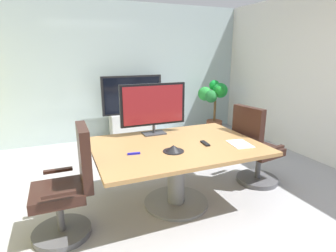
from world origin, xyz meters
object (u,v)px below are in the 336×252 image
at_px(conference_table, 176,159).
at_px(potted_plant, 214,101).
at_px(wall_display_unit, 133,119).
at_px(office_chair_right, 255,152).
at_px(conference_phone, 174,149).
at_px(remote_control, 205,143).
at_px(office_chair_left, 68,192).
at_px(tv_monitor, 153,106).

distance_m(conference_table, potted_plant, 3.00).
relative_size(conference_table, potted_plant, 1.58).
bearing_deg(wall_display_unit, potted_plant, -8.88).
distance_m(office_chair_right, conference_phone, 1.38).
bearing_deg(remote_control, potted_plant, 61.94).
bearing_deg(conference_phone, wall_display_unit, 83.56).
height_order(office_chair_left, wall_display_unit, wall_display_unit).
distance_m(office_chair_right, tv_monitor, 1.50).
bearing_deg(office_chair_right, wall_display_unit, 12.04).
height_order(conference_table, wall_display_unit, wall_display_unit).
distance_m(conference_phone, remote_control, 0.43).
xyz_separation_m(conference_phone, remote_control, (0.42, 0.08, -0.02)).
height_order(tv_monitor, potted_plant, tv_monitor).
distance_m(potted_plant, conference_phone, 3.23).
distance_m(office_chair_right, remote_control, 0.95).
height_order(office_chair_left, remote_control, office_chair_left).
bearing_deg(conference_phone, office_chair_left, 174.99).
xyz_separation_m(office_chair_left, remote_control, (1.49, -0.01, 0.30)).
relative_size(conference_table, tv_monitor, 2.19).
bearing_deg(conference_table, remote_control, -21.79).
height_order(wall_display_unit, potted_plant, wall_display_unit).
xyz_separation_m(office_chair_right, potted_plant, (0.73, 2.24, 0.27)).
bearing_deg(conference_phone, office_chair_right, 11.86).
relative_size(office_chair_right, wall_display_unit, 0.83).
height_order(potted_plant, remote_control, potted_plant).
relative_size(potted_plant, remote_control, 6.84).
distance_m(tv_monitor, conference_phone, 0.76).
xyz_separation_m(office_chair_right, tv_monitor, (-1.28, 0.41, 0.65)).
bearing_deg(office_chair_right, conference_table, 83.94).
bearing_deg(office_chair_left, conference_phone, 85.49).
bearing_deg(office_chair_left, wall_display_unit, 153.42).
distance_m(tv_monitor, wall_display_unit, 2.22).
bearing_deg(tv_monitor, potted_plant, 42.21).
height_order(office_chair_left, potted_plant, potted_plant).
xyz_separation_m(office_chair_left, wall_display_unit, (1.37, 2.69, -0.01)).
distance_m(office_chair_right, wall_display_unit, 2.70).
xyz_separation_m(conference_table, tv_monitor, (-0.10, 0.48, 0.54)).
height_order(conference_table, office_chair_right, office_chair_right).
bearing_deg(office_chair_left, conference_table, 95.71).
bearing_deg(conference_table, office_chair_left, -174.80).
distance_m(wall_display_unit, potted_plant, 1.77).
bearing_deg(conference_table, conference_phone, -121.64).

